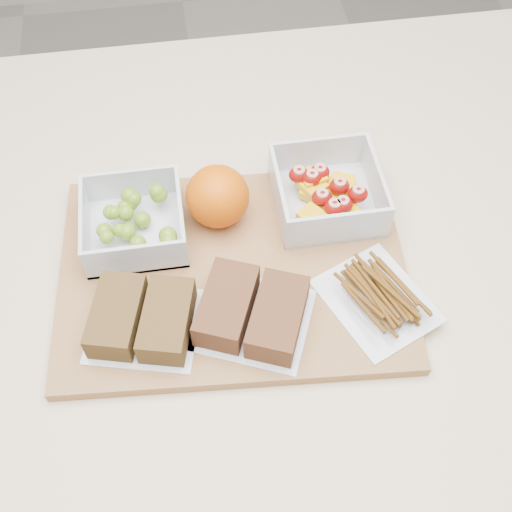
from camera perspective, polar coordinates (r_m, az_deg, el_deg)
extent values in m
plane|color=gray|center=(1.63, -0.44, -18.53)|extent=(4.00, 4.00, 0.00)
cube|color=beige|center=(1.20, -0.59, -12.56)|extent=(1.20, 0.90, 0.90)
cube|color=#9E6F41|center=(0.79, -2.04, -1.39)|extent=(0.44, 0.33, 0.02)
cube|color=silver|center=(0.82, -10.57, 2.10)|extent=(0.12, 0.12, 0.00)
cube|color=silver|center=(0.84, -10.99, 6.26)|extent=(0.12, 0.00, 0.05)
cube|color=silver|center=(0.77, -10.64, -0.34)|extent=(0.12, 0.00, 0.05)
cube|color=silver|center=(0.80, -6.63, 3.65)|extent=(0.00, 0.11, 0.05)
cube|color=silver|center=(0.81, -14.96, 2.56)|extent=(0.00, 0.11, 0.05)
sphere|color=olive|center=(0.80, -11.37, 2.12)|extent=(0.02, 0.02, 0.02)
sphere|color=olive|center=(0.80, -13.37, 2.21)|extent=(0.02, 0.02, 0.02)
sphere|color=olive|center=(0.82, -10.99, 5.03)|extent=(0.02, 0.02, 0.02)
sphere|color=olive|center=(0.81, -10.05, 3.18)|extent=(0.02, 0.02, 0.02)
sphere|color=olive|center=(0.81, -12.80, 3.81)|extent=(0.02, 0.02, 0.02)
sphere|color=olive|center=(0.80, -11.23, 2.35)|extent=(0.02, 0.02, 0.02)
sphere|color=olive|center=(0.81, -12.52, 3.78)|extent=(0.02, 0.02, 0.02)
sphere|color=olive|center=(0.77, -7.83, 1.79)|extent=(0.02, 0.02, 0.02)
sphere|color=olive|center=(0.82, -8.63, 5.41)|extent=(0.02, 0.02, 0.02)
sphere|color=olive|center=(0.82, -11.18, 5.25)|extent=(0.02, 0.02, 0.02)
sphere|color=olive|center=(0.79, -13.12, 1.65)|extent=(0.02, 0.02, 0.02)
sphere|color=olive|center=(0.82, -8.79, 5.66)|extent=(0.02, 0.02, 0.02)
sphere|color=olive|center=(0.78, -10.44, 1.11)|extent=(0.02, 0.02, 0.02)
sphere|color=olive|center=(0.82, -11.02, 4.66)|extent=(0.02, 0.02, 0.02)
sphere|color=olive|center=(0.81, -11.52, 3.77)|extent=(0.02, 0.02, 0.02)
sphere|color=olive|center=(0.82, -10.85, 5.00)|extent=(0.02, 0.02, 0.02)
sphere|color=olive|center=(0.77, -7.78, 1.29)|extent=(0.02, 0.02, 0.02)
sphere|color=olive|center=(0.79, -7.76, 1.17)|extent=(0.02, 0.02, 0.02)
sphere|color=olive|center=(0.82, -11.63, 4.29)|extent=(0.02, 0.02, 0.02)
sphere|color=olive|center=(0.80, -12.07, 2.25)|extent=(0.02, 0.02, 0.02)
cube|color=silver|center=(0.84, 6.23, 4.76)|extent=(0.13, 0.13, 0.01)
cube|color=silver|center=(0.86, 5.48, 9.04)|extent=(0.13, 0.01, 0.06)
cube|color=silver|center=(0.78, 7.36, 2.40)|extent=(0.13, 0.01, 0.06)
cube|color=silver|center=(0.84, 10.62, 6.31)|extent=(0.01, 0.12, 0.06)
cube|color=silver|center=(0.81, 2.02, 5.40)|extent=(0.01, 0.12, 0.06)
cube|color=#E3A40C|center=(0.82, 6.92, 4.37)|extent=(0.04, 0.04, 0.01)
cube|color=#E3A40C|center=(0.84, 5.23, 6.51)|extent=(0.05, 0.05, 0.01)
cube|color=#E3A40C|center=(0.83, 6.97, 5.72)|extent=(0.04, 0.05, 0.01)
cube|color=#E3A40C|center=(0.85, 7.62, 6.16)|extent=(0.04, 0.05, 0.01)
cube|color=#E3A40C|center=(0.83, 4.97, 6.28)|extent=(0.04, 0.04, 0.01)
cube|color=#E3A40C|center=(0.83, 5.10, 6.93)|extent=(0.04, 0.03, 0.01)
cube|color=#E3A40C|center=(0.80, 5.10, 3.45)|extent=(0.04, 0.04, 0.01)
cube|color=#E3A40C|center=(0.82, 7.85, 4.15)|extent=(0.04, 0.04, 0.01)
cube|color=#E3A40C|center=(0.83, 5.21, 5.65)|extent=(0.04, 0.04, 0.01)
ellipsoid|color=maroon|center=(0.82, 7.42, 6.16)|extent=(0.03, 0.02, 0.02)
ellipsoid|color=maroon|center=(0.80, 7.69, 4.53)|extent=(0.03, 0.02, 0.02)
ellipsoid|color=maroon|center=(0.83, 3.83, 7.23)|extent=(0.03, 0.02, 0.02)
ellipsoid|color=maroon|center=(0.82, 9.03, 5.46)|extent=(0.03, 0.02, 0.02)
ellipsoid|color=maroon|center=(0.83, 4.99, 6.90)|extent=(0.03, 0.02, 0.02)
ellipsoid|color=maroon|center=(0.80, 6.96, 4.29)|extent=(0.03, 0.02, 0.02)
ellipsoid|color=maroon|center=(0.81, 5.88, 5.18)|extent=(0.03, 0.02, 0.02)
ellipsoid|color=maroon|center=(0.83, 5.68, 7.40)|extent=(0.03, 0.02, 0.02)
sphere|color=#DD5A05|center=(0.80, -3.44, 5.30)|extent=(0.08, 0.08, 0.08)
cube|color=silver|center=(0.75, -9.89, -6.15)|extent=(0.15, 0.14, 0.00)
cube|color=brown|center=(0.74, -12.25, -5.21)|extent=(0.07, 0.10, 0.04)
cube|color=brown|center=(0.72, -7.91, -5.67)|extent=(0.07, 0.10, 0.04)
cube|color=silver|center=(0.74, -0.34, -5.68)|extent=(0.16, 0.16, 0.00)
cube|color=brown|center=(0.73, -2.61, -4.41)|extent=(0.09, 0.11, 0.04)
cube|color=brown|center=(0.72, 1.95, -5.44)|extent=(0.09, 0.11, 0.04)
cube|color=silver|center=(0.77, 10.68, -3.91)|extent=(0.15, 0.16, 0.00)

